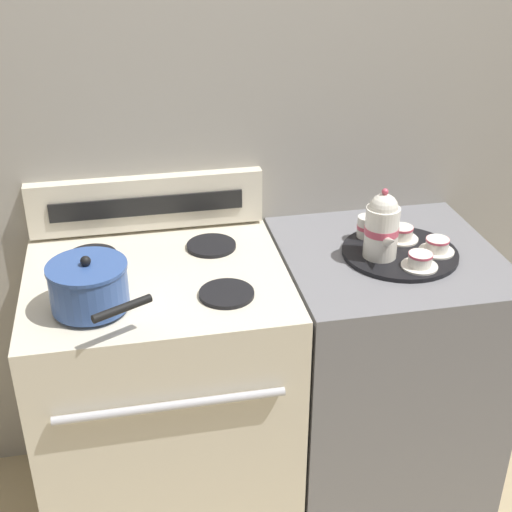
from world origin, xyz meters
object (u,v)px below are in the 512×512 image
object	(u,v)px
stove	(165,398)
teacup_left	(420,260)
serving_tray	(400,253)
teacup_right	(402,233)
teacup_front	(437,245)
creamer_jug	(367,227)
saucepan	(89,286)
teapot	(382,226)

from	to	relation	value
stove	teacup_left	bearing A→B (deg)	-9.19
teacup_left	serving_tray	bearing A→B (deg)	99.01
teacup_left	teacup_right	size ratio (longest dim) A/B	1.00
serving_tray	teacup_left	size ratio (longest dim) A/B	3.28
teacup_right	teacup_front	size ratio (longest dim) A/B	1.00
creamer_jug	teacup_left	bearing A→B (deg)	-68.61
creamer_jug	teacup_front	bearing A→B (deg)	-39.15
stove	saucepan	xyz separation A→B (m)	(-0.18, -0.15, 0.53)
teacup_front	creamer_jug	size ratio (longest dim) A/B	1.56
teacup_front	serving_tray	bearing A→B (deg)	164.47
serving_tray	teacup_front	size ratio (longest dim) A/B	3.28
teacup_left	teapot	bearing A→B (deg)	136.18
teapot	teacup_front	distance (m)	0.20
teacup_right	teacup_front	distance (m)	0.13
saucepan	serving_tray	world-z (taller)	saucepan
creamer_jug	serving_tray	bearing A→B (deg)	-58.44
teacup_front	creamer_jug	world-z (taller)	creamer_jug
saucepan	teacup_right	bearing A→B (deg)	12.13
saucepan	creamer_jug	xyz separation A→B (m)	(0.86, 0.25, -0.03)
teacup_left	teacup_front	world-z (taller)	same
teapot	teacup_right	distance (m)	0.16
teacup_front	teacup_right	bearing A→B (deg)	126.54
teacup_front	saucepan	bearing A→B (deg)	-174.17
teacup_left	stove	bearing A→B (deg)	170.81
stove	teacup_front	world-z (taller)	teacup_front
teacup_right	creamer_jug	xyz separation A→B (m)	(-0.10, 0.04, 0.01)
saucepan	serving_tray	xyz separation A→B (m)	(0.93, 0.14, -0.07)
teacup_right	creamer_jug	bearing A→B (deg)	157.33
teacup_right	teacup_front	xyz separation A→B (m)	(0.08, -0.10, 0.00)
serving_tray	teacup_left	world-z (taller)	teacup_left
teapot	serving_tray	bearing A→B (deg)	15.64
teacup_front	creamer_jug	distance (m)	0.23
teapot	creamer_jug	distance (m)	0.15
stove	teacup_right	size ratio (longest dim) A/B	8.46
serving_tray	teacup_front	bearing A→B (deg)	-15.53
saucepan	teacup_right	size ratio (longest dim) A/B	2.92
creamer_jug	teapot	bearing A→B (deg)	-91.89
stove	teapot	world-z (taller)	teapot
stove	teapot	distance (m)	0.88
stove	teacup_front	xyz separation A→B (m)	(0.86, -0.04, 0.49)
teacup_left	teacup_right	bearing A→B (deg)	85.57
stove	serving_tray	world-z (taller)	serving_tray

